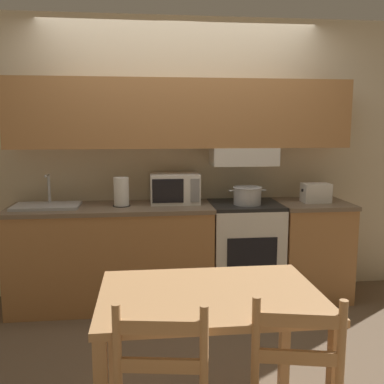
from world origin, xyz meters
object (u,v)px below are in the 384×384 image
at_px(microwave, 175,188).
at_px(sink_basin, 47,205).
at_px(toaster, 316,193).
at_px(paper_towel_roll, 121,192).
at_px(dining_table, 210,314).
at_px(cooking_pot, 247,195).
at_px(stove_range, 244,251).

xyz_separation_m(microwave, sink_basin, (-1.10, -0.10, -0.11)).
bearing_deg(toaster, paper_towel_roll, 180.00).
bearing_deg(dining_table, cooking_pot, 70.55).
distance_m(cooking_pot, dining_table, 1.79).
bearing_deg(paper_towel_roll, microwave, 13.55).
distance_m(microwave, toaster, 1.28).
bearing_deg(toaster, sink_basin, 179.70).
bearing_deg(cooking_pot, toaster, 3.84).
relative_size(microwave, paper_towel_roll, 1.73).
height_order(cooking_pot, microwave, microwave).
xyz_separation_m(microwave, dining_table, (0.04, -1.82, -0.36)).
xyz_separation_m(stove_range, dining_table, (-0.58, -1.72, 0.21)).
distance_m(sink_basin, dining_table, 2.08).
height_order(microwave, toaster, microwave).
xyz_separation_m(microwave, paper_towel_roll, (-0.47, -0.11, -0.01)).
height_order(toaster, sink_basin, sink_basin).
height_order(stove_range, dining_table, stove_range).
distance_m(stove_range, sink_basin, 1.79).
relative_size(microwave, toaster, 1.70).
relative_size(sink_basin, paper_towel_roll, 2.19).
distance_m(stove_range, cooking_pot, 0.53).
bearing_deg(stove_range, paper_towel_roll, -179.10).
height_order(cooking_pot, dining_table, cooking_pot).
bearing_deg(dining_table, microwave, 91.37).
distance_m(toaster, paper_towel_roll, 1.74).
xyz_separation_m(sink_basin, paper_towel_roll, (0.63, -0.01, 0.11)).
height_order(stove_range, paper_towel_roll, paper_towel_roll).
bearing_deg(paper_towel_roll, sink_basin, 178.89).
bearing_deg(paper_towel_roll, dining_table, -73.31).
distance_m(cooking_pot, sink_basin, 1.73).
distance_m(stove_range, toaster, 0.84).
bearing_deg(cooking_pot, stove_range, 92.00).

